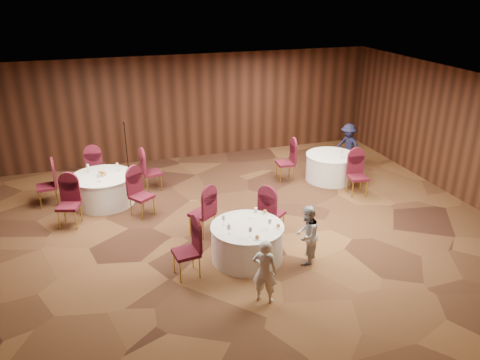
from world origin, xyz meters
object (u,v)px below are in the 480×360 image
object	(u,v)px
table_left	(104,189)
man_c	(348,145)
table_right	(330,167)
mic_stand	(128,160)
woman_b	(307,235)
woman_a	(265,271)
table_main	(247,242)

from	to	relation	value
table_left	man_c	distance (m)	7.12
table_right	mic_stand	bearing A→B (deg)	158.73
woman_b	woman_a	bearing A→B (deg)	-13.22
mic_stand	man_c	xyz separation A→B (m)	(6.35, -1.34, 0.22)
table_main	man_c	world-z (taller)	man_c
man_c	table_left	bearing A→B (deg)	-104.90
table_main	table_left	bearing A→B (deg)	126.27
man_c	woman_a	bearing A→B (deg)	-59.08
woman_b	table_right	bearing A→B (deg)	-174.01
table_main	mic_stand	xyz separation A→B (m)	(-1.86, 5.29, 0.07)
table_main	man_c	bearing A→B (deg)	41.30
mic_stand	woman_a	xyz separation A→B (m)	(1.72, -6.66, 0.16)
woman_a	woman_b	world-z (taller)	woman_b
mic_stand	man_c	distance (m)	6.49
table_left	woman_a	size ratio (longest dim) A/B	1.27
table_main	mic_stand	bearing A→B (deg)	109.37
table_left	woman_a	world-z (taller)	woman_a
table_right	woman_b	world-z (taller)	woman_b
table_right	mic_stand	size ratio (longest dim) A/B	0.90
table_left	mic_stand	xyz separation A→B (m)	(0.75, 1.73, 0.07)
table_left	table_right	world-z (taller)	same
woman_b	table_left	bearing A→B (deg)	-97.65
table_main	table_left	distance (m)	4.41
table_main	table_right	distance (m)	4.76
table_left	woman_b	xyz separation A→B (m)	(3.68, -4.03, 0.24)
table_left	mic_stand	bearing A→B (deg)	66.44
man_c	woman_b	bearing A→B (deg)	-55.83
woman_b	man_c	distance (m)	5.59
table_right	table_main	bearing A→B (deg)	-137.92
woman_b	man_c	world-z (taller)	man_c
table_left	man_c	bearing A→B (deg)	3.13
table_main	table_left	size ratio (longest dim) A/B	0.94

